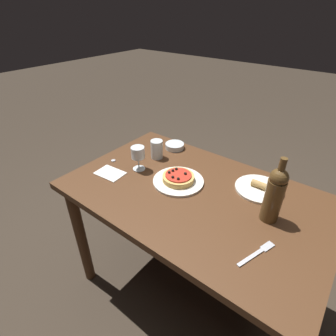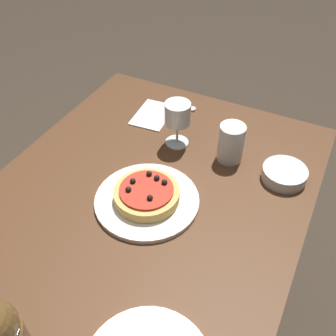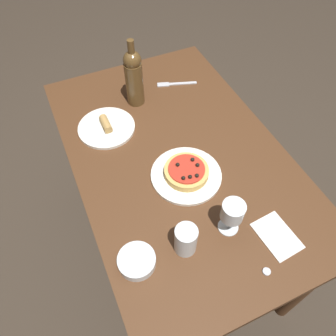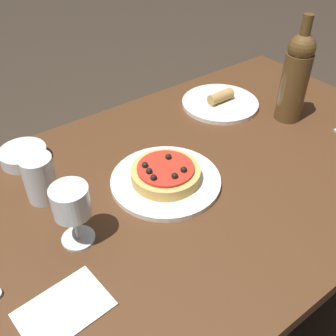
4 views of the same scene
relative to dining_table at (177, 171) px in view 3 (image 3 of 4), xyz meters
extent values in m
plane|color=#382D23|center=(0.00, 0.00, -0.65)|extent=(14.00, 14.00, 0.00)
cube|color=#4C2D19|center=(0.00, 0.00, 0.09)|extent=(1.22, 0.76, 0.03)
cylinder|color=#4C2D19|center=(0.55, 0.32, -0.29)|extent=(0.06, 0.06, 0.72)
cylinder|color=#4C2D19|center=(-0.55, 0.32, -0.29)|extent=(0.06, 0.06, 0.72)
cylinder|color=#4C2D19|center=(-0.55, -0.32, -0.29)|extent=(0.06, 0.06, 0.72)
cylinder|color=white|center=(0.11, -0.02, 0.11)|extent=(0.25, 0.25, 0.01)
cylinder|color=tan|center=(0.11, -0.02, 0.13)|extent=(0.16, 0.16, 0.03)
cylinder|color=#B72D1E|center=(0.11, -0.02, 0.15)|extent=(0.13, 0.13, 0.01)
sphere|color=black|center=(0.15, 0.00, 0.16)|extent=(0.01, 0.01, 0.01)
sphere|color=black|center=(0.11, 0.02, 0.16)|extent=(0.01, 0.01, 0.01)
sphere|color=black|center=(0.14, -0.05, 0.16)|extent=(0.01, 0.01, 0.01)
sphere|color=black|center=(0.15, -0.02, 0.16)|extent=(0.01, 0.01, 0.01)
sphere|color=black|center=(0.08, 0.02, 0.16)|extent=(0.01, 0.01, 0.01)
sphere|color=black|center=(0.08, -0.04, 0.16)|extent=(0.01, 0.01, 0.01)
cylinder|color=silver|center=(0.34, 0.02, 0.11)|extent=(0.07, 0.07, 0.00)
cylinder|color=silver|center=(0.34, 0.02, 0.15)|extent=(0.01, 0.01, 0.07)
cylinder|color=silver|center=(0.34, 0.02, 0.21)|extent=(0.07, 0.07, 0.06)
cylinder|color=brown|center=(-0.34, -0.04, 0.20)|extent=(0.07, 0.07, 0.19)
sphere|color=brown|center=(-0.34, -0.04, 0.31)|extent=(0.07, 0.07, 0.07)
cylinder|color=brown|center=(-0.34, -0.04, 0.36)|extent=(0.03, 0.03, 0.07)
cylinder|color=silver|center=(0.35, -0.14, 0.16)|extent=(0.07, 0.07, 0.11)
cylinder|color=silver|center=(0.33, -0.29, 0.12)|extent=(0.11, 0.11, 0.03)
cube|color=#B7B7BC|center=(-0.36, 0.20, 0.11)|extent=(0.05, 0.12, 0.00)
cube|color=#B7B7BC|center=(-0.39, 0.11, 0.11)|extent=(0.04, 0.06, 0.00)
cylinder|color=white|center=(-0.23, -0.20, 0.11)|extent=(0.23, 0.23, 0.01)
cylinder|color=#B2894C|center=(-0.23, -0.20, 0.14)|extent=(0.08, 0.03, 0.03)
cube|color=silver|center=(0.43, 0.14, 0.11)|extent=(0.15, 0.11, 0.00)
cylinder|color=#B7B7BC|center=(0.51, 0.04, 0.11)|extent=(0.02, 0.02, 0.01)
camera|label=1|loc=(-0.51, 0.85, 0.87)|focal=28.00mm
camera|label=2|loc=(-0.44, -0.35, 0.81)|focal=42.00mm
camera|label=3|loc=(0.70, -0.36, 1.05)|focal=35.00mm
camera|label=4|loc=(0.51, 0.53, 0.70)|focal=42.00mm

